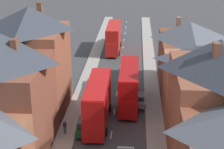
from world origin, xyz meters
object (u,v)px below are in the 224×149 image
at_px(double_decker_bus_mid_street, 98,102).
at_px(car_near_blue, 85,126).
at_px(pedestrian_mid_right, 65,127).
at_px(double_decker_bus_lead, 113,37).
at_px(car_mid_white, 109,39).
at_px(car_parked_right_a, 138,99).
at_px(car_parked_left_b, 116,34).
at_px(car_mid_black, 98,80).
at_px(double_decker_bus_far_approaching, 129,85).

height_order(double_decker_bus_mid_street, car_near_blue, double_decker_bus_mid_street).
bearing_deg(pedestrian_mid_right, double_decker_bus_mid_street, 41.49).
xyz_separation_m(double_decker_bus_lead, pedestrian_mid_right, (-3.48, -33.55, -1.78)).
distance_m(car_near_blue, pedestrian_mid_right, 2.30).
bearing_deg(car_mid_white, double_decker_bus_lead, -78.45).
bearing_deg(double_decker_bus_mid_street, car_parked_right_a, 48.71).
bearing_deg(car_near_blue, car_mid_white, 90.00).
xyz_separation_m(car_near_blue, car_parked_left_b, (1.30, 43.71, -0.04)).
height_order(car_mid_black, car_parked_left_b, car_mid_black).
distance_m(car_parked_right_a, car_parked_left_b, 36.06).
height_order(car_near_blue, car_parked_right_a, car_near_blue).
bearing_deg(car_parked_right_a, double_decker_bus_lead, 101.16).
relative_size(double_decker_bus_lead, pedestrian_mid_right, 6.71).
distance_m(car_parked_left_b, car_mid_white, 4.71).
xyz_separation_m(car_parked_right_a, car_mid_black, (-6.20, 6.77, -0.02)).
relative_size(double_decker_bus_mid_street, car_parked_left_b, 2.59).
height_order(car_parked_right_a, pedestrian_mid_right, pedestrian_mid_right).
bearing_deg(car_mid_black, pedestrian_mid_right, -98.06).
bearing_deg(double_decker_bus_lead, car_mid_black, -94.08).
relative_size(double_decker_bus_mid_street, car_mid_white, 2.42).
distance_m(double_decker_bus_lead, car_mid_white, 6.74).
distance_m(double_decker_bus_mid_street, car_parked_left_b, 41.36).
xyz_separation_m(car_parked_right_a, car_mid_white, (-6.20, 31.20, 0.03)).
height_order(car_near_blue, pedestrian_mid_right, pedestrian_mid_right).
height_order(car_near_blue, car_mid_white, car_mid_white).
bearing_deg(double_decker_bus_lead, car_parked_left_b, 89.95).
bearing_deg(car_mid_white, double_decker_bus_mid_street, -87.99).
xyz_separation_m(double_decker_bus_mid_street, car_near_blue, (-1.29, -2.40, -1.98)).
bearing_deg(car_parked_right_a, car_near_blue, -127.82).
height_order(double_decker_bus_lead, car_mid_black, double_decker_bus_lead).
relative_size(double_decker_bus_lead, car_parked_right_a, 2.53).
relative_size(car_parked_left_b, pedestrian_mid_right, 2.59).
relative_size(car_near_blue, pedestrian_mid_right, 2.55).
bearing_deg(pedestrian_mid_right, car_parked_left_b, 85.51).
height_order(double_decker_bus_lead, car_parked_left_b, double_decker_bus_lead).
xyz_separation_m(double_decker_bus_lead, car_mid_black, (-1.29, -18.12, -2.01)).
relative_size(double_decker_bus_lead, car_parked_left_b, 2.59).
distance_m(double_decker_bus_mid_street, car_mid_black, 12.59).
relative_size(car_parked_right_a, pedestrian_mid_right, 2.66).
xyz_separation_m(car_parked_left_b, car_mid_white, (-1.30, -4.52, 0.06)).
height_order(double_decker_bus_far_approaching, car_near_blue, double_decker_bus_far_approaching).
xyz_separation_m(double_decker_bus_mid_street, double_decker_bus_far_approaching, (3.60, 5.62, 0.00)).
bearing_deg(car_mid_black, double_decker_bus_mid_street, -84.04).
bearing_deg(car_near_blue, double_decker_bus_lead, 87.75).
relative_size(double_decker_bus_far_approaching, car_mid_white, 2.42).
xyz_separation_m(double_decker_bus_far_approaching, car_near_blue, (-4.89, -8.01, -1.98)).
relative_size(double_decker_bus_far_approaching, car_mid_black, 2.77).
bearing_deg(car_mid_white, double_decker_bus_far_approaching, -81.08).
bearing_deg(double_decker_bus_mid_street, car_near_blue, -118.29).
bearing_deg(car_near_blue, car_parked_left_b, 88.30).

